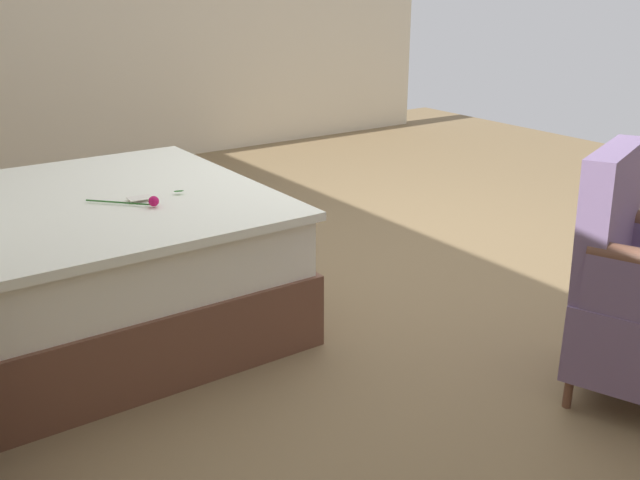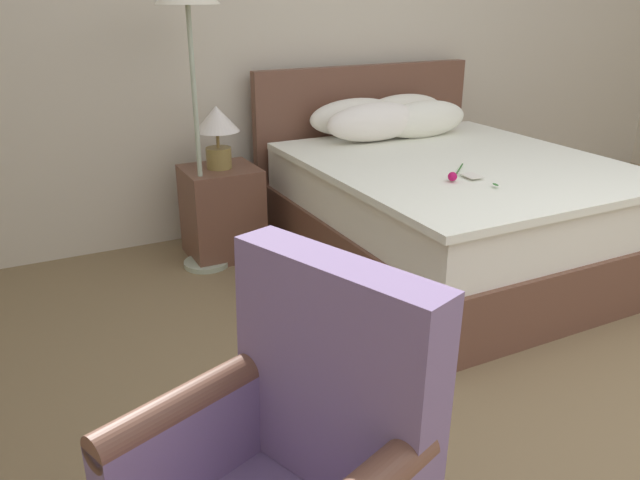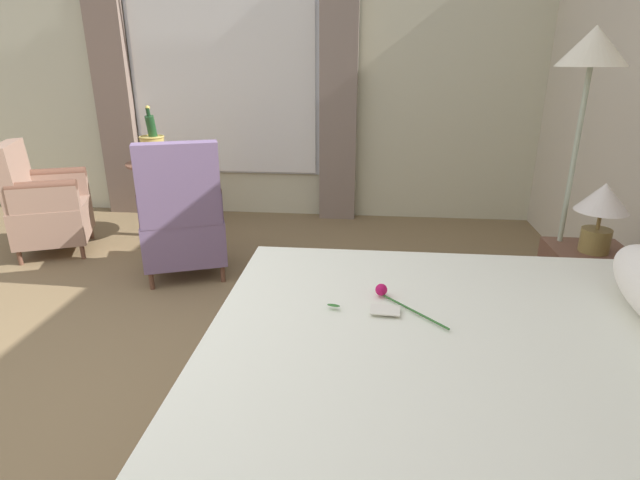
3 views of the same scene
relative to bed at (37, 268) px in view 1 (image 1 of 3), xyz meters
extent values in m
plane|color=olive|center=(-0.19, -1.99, -0.38)|extent=(8.28, 8.28, 0.00)
cube|color=beige|center=(3.26, -1.99, 1.02)|extent=(0.12, 6.27, 2.79)
cube|color=brown|center=(0.00, -0.09, -0.20)|extent=(1.62, 1.99, 0.36)
cube|color=white|center=(0.00, -0.09, 0.12)|extent=(1.57, 1.93, 0.28)
cube|color=white|center=(0.00, -0.15, 0.28)|extent=(1.65, 1.87, 0.04)
cylinder|color=#2D6628|center=(-0.19, -0.36, 0.31)|extent=(0.26, 0.24, 0.01)
sphere|color=#B20F4C|center=(-0.32, -0.47, 0.33)|extent=(0.05, 0.05, 0.05)
ellipsoid|color=#33702D|center=(-0.19, -0.65, 0.31)|extent=(0.03, 0.05, 0.01)
cube|color=white|center=(-0.18, -0.46, 0.31)|extent=(0.09, 0.11, 0.00)
cylinder|color=brown|center=(-1.81, -1.59, -0.31)|extent=(0.04, 0.04, 0.13)
cylinder|color=brown|center=(-1.64, -2.07, -0.31)|extent=(0.04, 0.04, 0.13)
cube|color=slate|center=(-1.73, -1.83, 0.37)|extent=(0.32, 0.57, 0.58)
camera|label=1|loc=(-3.30, 0.68, 1.27)|focal=40.00mm
camera|label=2|loc=(-2.32, -2.92, 1.20)|focal=35.00mm
camera|label=3|loc=(1.48, -0.54, 1.19)|focal=28.00mm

